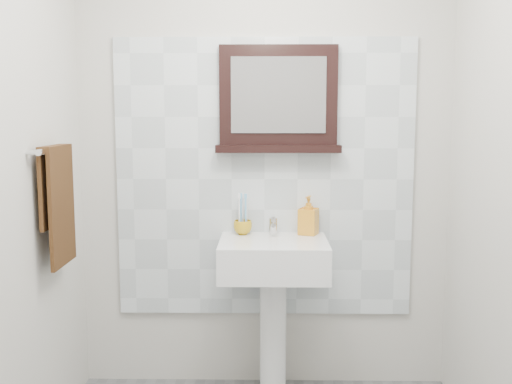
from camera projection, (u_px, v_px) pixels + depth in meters
back_wall at (265, 160)px, 3.23m from camera, size 2.00×0.01×2.50m
front_wall at (261, 259)px, 1.05m from camera, size 2.00×0.01×2.50m
splashback at (264, 179)px, 3.23m from camera, size 1.60×0.02×1.50m
pedestal_sink at (273, 275)px, 3.08m from camera, size 0.55×0.44×0.96m
toothbrush_cup at (243, 227)px, 3.19m from camera, size 0.11×0.11×0.08m
toothbrushes at (243, 212)px, 3.18m from camera, size 0.05×0.04×0.21m
soap_dispenser at (308, 215)px, 3.18m from camera, size 0.12×0.12×0.21m
framed_mirror at (278, 102)px, 3.15m from camera, size 0.66×0.11×0.56m
towel_bar at (54, 150)px, 2.70m from camera, size 0.07×0.40×0.03m
hand_towel at (58, 196)px, 2.72m from camera, size 0.06×0.30×0.55m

